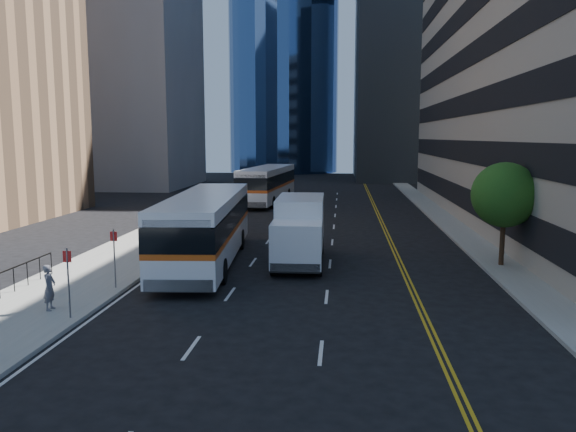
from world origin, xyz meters
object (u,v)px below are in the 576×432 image
object	(u,v)px
street_tree	(505,195)
bus_rear	(267,184)
bus_front	(206,226)
box_truck	(300,229)
pedestrian	(49,287)

from	to	relation	value
street_tree	bus_rear	size ratio (longest dim) A/B	0.37
street_tree	bus_front	xyz separation A→B (m)	(-14.85, -0.40, -1.70)
box_truck	bus_rear	bearing A→B (deg)	100.03
pedestrian	box_truck	bearing A→B (deg)	-48.01
street_tree	bus_front	world-z (taller)	street_tree
bus_rear	box_truck	size ratio (longest dim) A/B	1.97
bus_front	bus_rear	xyz separation A→B (m)	(-0.39, 26.55, -0.02)
street_tree	bus_front	distance (m)	14.95
street_tree	box_truck	size ratio (longest dim) A/B	0.73
bus_front	pedestrian	bearing A→B (deg)	-117.38
bus_rear	bus_front	bearing A→B (deg)	-84.32
bus_front	pedestrian	world-z (taller)	bus_front
bus_front	pedestrian	size ratio (longest dim) A/B	8.26
pedestrian	bus_front	bearing A→B (deg)	-28.65
street_tree	pedestrian	xyz separation A→B (m)	(-18.57, -9.18, -2.65)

